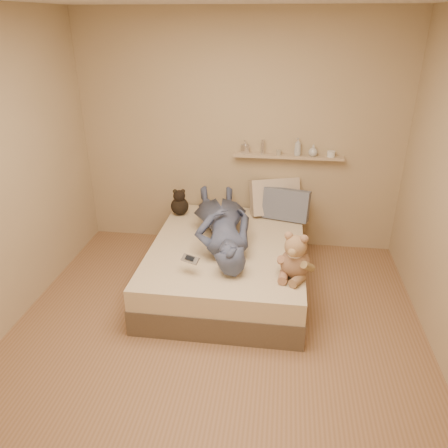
# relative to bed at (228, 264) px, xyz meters

# --- Properties ---
(room) EXTENTS (3.80, 3.80, 3.80)m
(room) POSITION_rel_bed_xyz_m (0.00, -0.93, 1.08)
(room) COLOR #8F684A
(room) RESTS_ON ground
(bed) EXTENTS (1.50, 1.90, 0.45)m
(bed) POSITION_rel_bed_xyz_m (0.00, 0.00, 0.00)
(bed) COLOR brown
(bed) RESTS_ON floor
(game_console) EXTENTS (0.17, 0.13, 0.05)m
(game_console) POSITION_rel_bed_xyz_m (-0.25, -0.59, 0.37)
(game_console) COLOR #ACADB2
(game_console) RESTS_ON bed
(teddy_bear) EXTENTS (0.33, 0.35, 0.42)m
(teddy_bear) POSITION_rel_bed_xyz_m (0.64, -0.53, 0.40)
(teddy_bear) COLOR #936D50
(teddy_bear) RESTS_ON bed
(dark_plush) EXTENTS (0.20, 0.20, 0.31)m
(dark_plush) POSITION_rel_bed_xyz_m (-0.63, 0.64, 0.36)
(dark_plush) COLOR black
(dark_plush) RESTS_ON bed
(pillow_cream) EXTENTS (0.61, 0.45, 0.43)m
(pillow_cream) POSITION_rel_bed_xyz_m (0.43, 0.83, 0.43)
(pillow_cream) COLOR #C3B19A
(pillow_cream) RESTS_ON bed
(pillow_grey) EXTENTS (0.53, 0.32, 0.36)m
(pillow_grey) POSITION_rel_bed_xyz_m (0.56, 0.69, 0.40)
(pillow_grey) COLOR slate
(pillow_grey) RESTS_ON bed
(person) EXTENTS (0.92, 1.65, 0.37)m
(person) POSITION_rel_bed_xyz_m (-0.07, 0.08, 0.41)
(person) COLOR #464C6E
(person) RESTS_ON bed
(wall_shelf) EXTENTS (1.20, 0.12, 0.03)m
(wall_shelf) POSITION_rel_bed_xyz_m (0.55, 0.91, 0.88)
(wall_shelf) COLOR tan
(wall_shelf) RESTS_ON wall_back
(shelf_bottles) EXTENTS (1.03, 0.12, 0.19)m
(shelf_bottles) POSITION_rel_bed_xyz_m (0.61, 0.91, 0.96)
(shelf_bottles) COLOR white
(shelf_bottles) RESTS_ON wall_shelf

